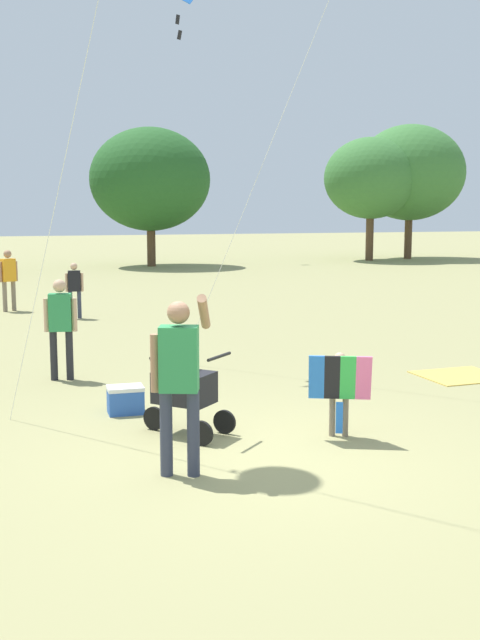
{
  "coord_description": "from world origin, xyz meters",
  "views": [
    {
      "loc": [
        -2.2,
        -7.73,
        2.63
      ],
      "look_at": [
        0.26,
        1.03,
        1.3
      ],
      "focal_mm": 44.57,
      "sensor_mm": 36.0,
      "label": 1
    }
  ],
  "objects": [
    {
      "name": "person_back_turned",
      "position": [
        -0.94,
        10.82,
        0.76
      ],
      "size": [
        0.41,
        0.2,
        1.29
      ],
      "color": "#33384C",
      "rests_on": "ground"
    },
    {
      "name": "stroller",
      "position": [
        -0.43,
        0.97,
        0.61
      ],
      "size": [
        0.99,
        0.96,
        1.03
      ],
      "color": "black",
      "rests_on": "ground"
    },
    {
      "name": "person_adult_flyer",
      "position": [
        -0.74,
        -0.38,
        1.04
      ],
      "size": [
        0.65,
        0.52,
        1.8
      ],
      "color": "#33384C",
      "rests_on": "ground"
    },
    {
      "name": "ground_plane",
      "position": [
        0.0,
        0.0,
        0.0
      ],
      "size": [
        120.0,
        120.0,
        0.0
      ],
      "primitive_type": "plane",
      "color": "#938E5B"
    },
    {
      "name": "cooler_box",
      "position": [
        -0.94,
        2.09,
        0.18
      ],
      "size": [
        0.45,
        0.33,
        0.35
      ],
      "color": "#2D5BB7",
      "rests_on": "ground"
    },
    {
      "name": "child_with_butterfly_kite",
      "position": [
        1.25,
        0.39,
        0.61
      ],
      "size": [
        0.71,
        0.48,
        0.98
      ],
      "color": "#7F705B",
      "rests_on": "ground"
    },
    {
      "name": "treeline_distant",
      "position": [
        0.09,
        25.75,
        3.86
      ],
      "size": [
        36.81,
        7.73,
        6.67
      ],
      "color": "brown",
      "rests_on": "ground"
    },
    {
      "name": "person_couple_left",
      "position": [
        -1.61,
        4.28,
        0.9
      ],
      "size": [
        0.48,
        0.26,
        1.52
      ],
      "color": "#232328",
      "rests_on": "ground"
    },
    {
      "name": "picnic_blanket",
      "position": [
        4.31,
        2.87,
        0.01
      ],
      "size": [
        1.28,
        1.17,
        0.02
      ],
      "primitive_type": "cube",
      "rotation": [
        0.0,
        0.0,
        0.07
      ],
      "color": "gold",
      "rests_on": "ground"
    },
    {
      "name": "person_sitting_far",
      "position": [
        -2.41,
        12.54,
        0.89
      ],
      "size": [
        0.45,
        0.32,
        1.51
      ],
      "color": "#7F705B",
      "rests_on": "ground"
    }
  ]
}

